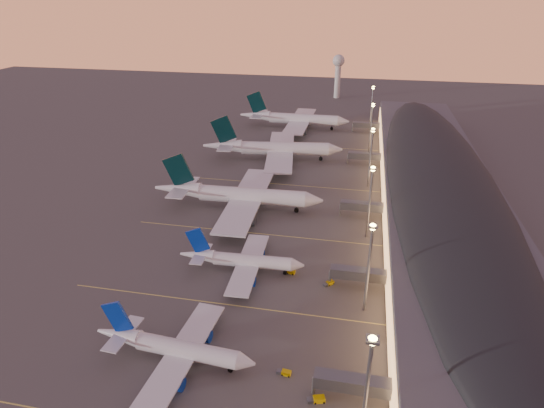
% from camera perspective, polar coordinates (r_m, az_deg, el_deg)
% --- Properties ---
extents(ground, '(700.00, 700.00, 0.00)m').
position_cam_1_polar(ground, '(129.72, -4.91, -11.14)').
color(ground, '#484542').
extents(airliner_narrow_south, '(38.91, 34.81, 13.90)m').
position_cam_1_polar(airliner_narrow_south, '(109.93, -12.21, -17.22)').
color(airliner_narrow_south, silver).
rests_on(airliner_narrow_south, ground).
extents(airliner_narrow_north, '(37.96, 33.89, 13.58)m').
position_cam_1_polar(airliner_narrow_north, '(137.14, -3.84, -7.08)').
color(airliner_narrow_north, silver).
rests_on(airliner_narrow_north, ground).
extents(airliner_wide_near, '(66.00, 60.02, 21.15)m').
position_cam_1_polar(airliner_wide_near, '(174.62, -4.35, 1.11)').
color(airliner_wide_near, silver).
rests_on(airliner_wide_near, ground).
extents(airliner_wide_mid, '(69.00, 63.44, 22.09)m').
position_cam_1_polar(airliner_wide_mid, '(225.83, 0.09, 6.97)').
color(airliner_wide_mid, silver).
rests_on(airliner_wide_mid, ground).
extents(airliner_wide_far, '(66.84, 60.64, 21.45)m').
position_cam_1_polar(airliner_wide_far, '(281.19, 2.77, 10.62)').
color(airliner_wide_far, silver).
rests_on(airliner_wide_far, ground).
extents(terminal_building, '(56.35, 255.00, 17.46)m').
position_cam_1_polar(terminal_building, '(187.61, 20.00, 2.46)').
color(terminal_building, '#505056').
rests_on(terminal_building, ground).
extents(light_masts, '(2.20, 217.20, 25.90)m').
position_cam_1_polar(light_masts, '(175.08, 12.34, 4.93)').
color(light_masts, slate).
rests_on(light_masts, ground).
extents(radar_tower, '(9.00, 9.00, 32.50)m').
position_cam_1_polar(radar_tower, '(364.43, 8.31, 16.43)').
color(radar_tower, silver).
rests_on(radar_tower, ground).
extents(lane_markings, '(90.00, 180.36, 0.00)m').
position_cam_1_polar(lane_markings, '(162.46, -1.04, -2.91)').
color(lane_markings, '#D8C659').
rests_on(lane_markings, ground).
extents(baggage_tug_a, '(3.94, 2.49, 1.10)m').
position_cam_1_polar(baggage_tug_a, '(102.23, 5.64, -23.22)').
color(baggage_tug_a, '#CBA803').
rests_on(baggage_tug_a, ground).
extents(baggage_tug_b, '(3.28, 1.64, 0.94)m').
position_cam_1_polar(baggage_tug_b, '(106.87, 1.58, -20.39)').
color(baggage_tug_b, '#CBA803').
rests_on(baggage_tug_b, ground).
extents(baggage_tug_c, '(3.68, 2.19, 1.03)m').
position_cam_1_polar(baggage_tug_c, '(137.46, 2.25, -8.47)').
color(baggage_tug_c, '#CBA803').
rests_on(baggage_tug_c, ground).
extents(baggage_tug_d, '(3.23, 3.30, 0.99)m').
position_cam_1_polar(baggage_tug_d, '(133.50, 7.15, -9.83)').
color(baggage_tug_d, '#CBA803').
rests_on(baggage_tug_d, ground).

